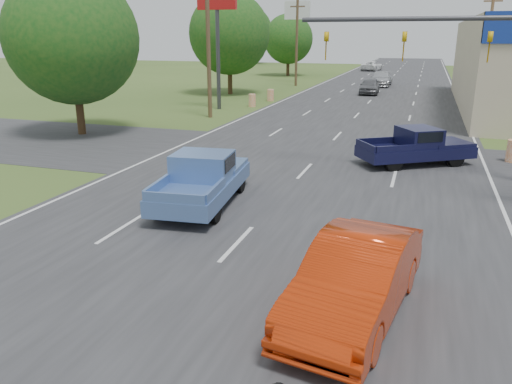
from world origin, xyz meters
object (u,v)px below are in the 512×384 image
(red_convertible, at_px, (356,279))
(navy_pickup, at_px, (418,146))
(distant_car_white, at_px, (372,66))
(distant_car_silver, at_px, (381,79))
(distant_car_grey, at_px, (370,86))
(blue_pickup, at_px, (203,178))

(red_convertible, relative_size, navy_pickup, 0.95)
(navy_pickup, bearing_deg, distant_car_white, 154.77)
(navy_pickup, distance_m, distant_car_white, 62.27)
(distant_car_silver, bearing_deg, red_convertible, -84.54)
(distant_car_white, bearing_deg, navy_pickup, 107.42)
(distant_car_grey, height_order, distant_car_silver, distant_car_silver)
(blue_pickup, height_order, navy_pickup, blue_pickup)
(blue_pickup, bearing_deg, navy_pickup, 43.36)
(navy_pickup, bearing_deg, blue_pickup, -73.36)
(red_convertible, distance_m, distant_car_silver, 49.30)
(navy_pickup, height_order, distant_car_grey, navy_pickup)
(red_convertible, height_order, distant_car_silver, red_convertible)
(red_convertible, height_order, distant_car_white, red_convertible)
(distant_car_grey, relative_size, distant_car_silver, 0.81)
(blue_pickup, height_order, distant_car_white, blue_pickup)
(blue_pickup, bearing_deg, distant_car_white, 85.17)
(blue_pickup, relative_size, distant_car_grey, 1.23)
(distant_car_silver, relative_size, distant_car_white, 1.02)
(red_convertible, bearing_deg, navy_pickup, 95.24)
(red_convertible, distance_m, navy_pickup, 13.39)
(distant_car_white, bearing_deg, blue_pickup, 101.10)
(red_convertible, relative_size, distant_car_grey, 1.11)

